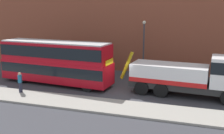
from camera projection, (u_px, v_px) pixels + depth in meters
name	position (u px, v px, depth m)	size (l,w,h in m)	color
ground_plane	(120.00, 90.00, 22.67)	(120.00, 120.00, 0.00)	#38383D
near_kerb	(105.00, 106.00, 18.74)	(60.00, 2.80, 0.15)	gray
recovery_tow_truck	(191.00, 75.00, 20.64)	(10.23, 3.43, 3.67)	#2D2D2D
double_decker_bus	(55.00, 61.00, 24.16)	(11.19, 3.52, 4.06)	#B70C19
pedestrian_onlooker	(20.00, 83.00, 21.42)	(0.41, 0.47, 1.71)	#232333
street_lamp	(144.00, 44.00, 26.83)	(0.36, 0.36, 5.83)	#38383D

